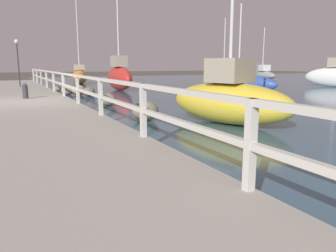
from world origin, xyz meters
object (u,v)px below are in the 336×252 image
Objects in this scene: sailboat_orange at (80,76)px; sailboat_red at (119,76)px; sailboat_yellow at (229,99)px; dock_lamp at (17,52)px; sailboat_blue at (238,81)px; mooring_bollard at (25,91)px; sailboat_black at (224,75)px; sailboat_gray at (262,74)px.

sailboat_orange is 0.85× the size of sailboat_red.
dock_lamp is at bearing 88.57° from sailboat_yellow.
sailboat_red reaches higher than sailboat_orange.
dock_lamp is 13.15m from sailboat_blue.
sailboat_black reaches higher than mooring_bollard.
sailboat_black is (11.76, -3.68, -0.02)m from sailboat_orange.
sailboat_red is 12.41m from sailboat_yellow.
sailboat_gray is at bearing 27.58° from mooring_bollard.
dock_lamp is 0.51× the size of sailboat_black.
sailboat_blue is 10.50m from sailboat_black.
mooring_bollard is 11.20m from sailboat_blue.
sailboat_yellow is (-1.04, -12.37, -0.20)m from sailboat_red.
sailboat_gray is (12.17, 11.37, -0.07)m from sailboat_blue.
sailboat_orange is at bearing 98.38° from sailboat_blue.
sailboat_red is at bearing -24.47° from dock_lamp.
sailboat_orange is at bearing 49.80° from dock_lamp.
mooring_bollard is 8.01m from dock_lamp.
sailboat_red is 1.58× the size of sailboat_gray.
sailboat_yellow is at bearing -124.73° from sailboat_gray.
sailboat_red is at bearing 122.93° from sailboat_blue.
sailboat_red is at bearing -144.45° from sailboat_black.
sailboat_orange is 20.49m from sailboat_yellow.
sailboat_yellow reaches higher than sailboat_blue.
dock_lamp is at bearing 129.62° from sailboat_blue.
mooring_bollard is at bearing 166.22° from sailboat_blue.
dock_lamp is at bearing 88.83° from mooring_bollard.
sailboat_black is (-6.66, -2.43, 0.04)m from sailboat_gray.
sailboat_yellow is (-0.33, -20.49, 0.00)m from sailboat_orange.
sailboat_yellow is at bearing -78.99° from sailboat_orange.
sailboat_yellow is (-18.75, -19.24, 0.07)m from sailboat_gray.
sailboat_blue is 14.09m from sailboat_orange.
sailboat_blue is 0.59× the size of sailboat_red.
sailboat_red is 11.90m from sailboat_black.
mooring_bollard is 0.22× the size of dock_lamp.
dock_lamp is 15.59m from sailboat_yellow.
dock_lamp is 0.40× the size of sailboat_orange.
sailboat_gray is (23.34, 12.19, 0.05)m from mooring_bollard.
sailboat_gray is (18.42, -1.25, -0.06)m from sailboat_orange.
mooring_bollard is 0.12× the size of sailboat_gray.
sailboat_red reaches higher than sailboat_black.
sailboat_gray reaches higher than mooring_bollard.
sailboat_black reaches higher than dock_lamp.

